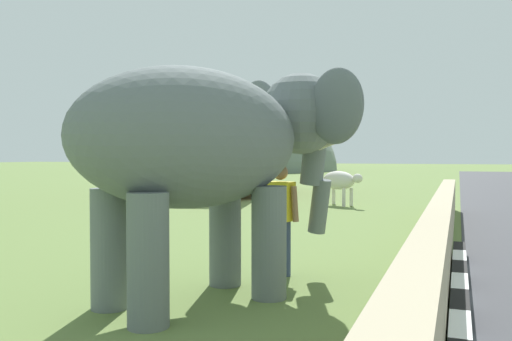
% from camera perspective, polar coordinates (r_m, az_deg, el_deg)
% --- Properties ---
extents(barrier_parapet, '(28.00, 0.36, 1.00)m').
position_cam_1_polar(barrier_parapet, '(4.61, 17.28, -14.72)').
color(barrier_parapet, tan).
rests_on(barrier_parapet, ground_plane).
extents(elephant, '(3.97, 3.39, 2.97)m').
position_cam_1_polar(elephant, '(6.64, -4.33, 2.98)').
color(elephant, slate).
rests_on(elephant, ground_plane).
extents(person_handler, '(0.35, 0.64, 1.66)m').
position_cam_1_polar(person_handler, '(7.94, 2.62, -4.62)').
color(person_handler, navy).
rests_on(person_handler, ground_plane).
extents(bus_red, '(8.43, 4.31, 3.50)m').
position_cam_1_polar(bus_red, '(24.88, -1.90, 2.32)').
color(bus_red, '#B21E1E').
rests_on(bus_red, ground_plane).
extents(cow_near, '(1.42, 1.79, 1.23)m').
position_cam_1_polar(cow_near, '(19.10, 8.98, -1.13)').
color(cow_near, beige).
rests_on(cow_near, ground_plane).
extents(hill_east, '(26.86, 21.49, 16.82)m').
position_cam_1_polar(hill_east, '(62.10, -1.38, 0.01)').
color(hill_east, slate).
rests_on(hill_east, ground_plane).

